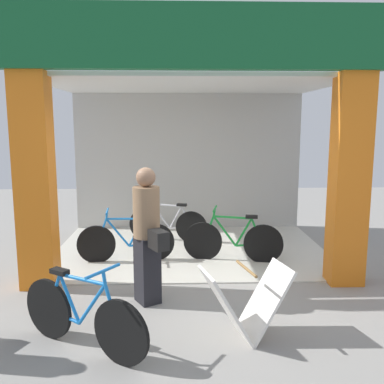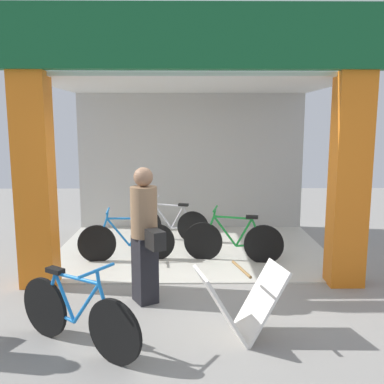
{
  "view_description": "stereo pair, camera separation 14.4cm",
  "coord_description": "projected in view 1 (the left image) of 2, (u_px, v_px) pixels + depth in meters",
  "views": [
    {
      "loc": [
        -0.21,
        -5.52,
        2.19
      ],
      "look_at": [
        0.0,
        0.8,
        1.15
      ],
      "focal_mm": 39.68,
      "sensor_mm": 36.0,
      "label": 1
    },
    {
      "loc": [
        -0.06,
        -5.52,
        2.19
      ],
      "look_at": [
        0.0,
        0.8,
        1.15
      ],
      "focal_mm": 39.68,
      "sensor_mm": 36.0,
      "label": 2
    }
  ],
  "objects": [
    {
      "name": "bicycle_inside_1",
      "position": [
        233.0,
        240.0,
        6.7
      ],
      "size": [
        1.56,
        0.44,
        0.87
      ],
      "color": "black",
      "rests_on": "ground"
    },
    {
      "name": "bicycle_parked_0",
      "position": [
        82.0,
        316.0,
        4.07
      ],
      "size": [
        1.35,
        0.9,
        0.87
      ],
      "color": "black",
      "rests_on": "ground"
    },
    {
      "name": "shop_facade",
      "position": [
        191.0,
        140.0,
        7.01
      ],
      "size": [
        4.8,
        3.51,
        3.6
      ],
      "color": "beige",
      "rests_on": "ground"
    },
    {
      "name": "bicycle_inside_0",
      "position": [
        168.0,
        224.0,
        7.86
      ],
      "size": [
        1.46,
        0.49,
        0.82
      ],
      "color": "black",
      "rests_on": "ground"
    },
    {
      "name": "ground_plane",
      "position": [
        194.0,
        284.0,
        5.81
      ],
      "size": [
        17.19,
        17.19,
        0.0
      ],
      "primitive_type": "plane",
      "color": "gray",
      "rests_on": "ground"
    },
    {
      "name": "sandwich_board_sign",
      "position": [
        246.0,
        303.0,
        4.31
      ],
      "size": [
        0.97,
        0.68,
        0.76
      ],
      "color": "silver",
      "rests_on": "ground"
    },
    {
      "name": "pedestrian_0",
      "position": [
        147.0,
        234.0,
        5.09
      ],
      "size": [
        0.5,
        0.64,
        1.67
      ],
      "color": "black",
      "rests_on": "ground"
    },
    {
      "name": "bicycle_inside_2",
      "position": [
        126.0,
        241.0,
        6.7
      ],
      "size": [
        1.53,
        0.42,
        0.84
      ],
      "color": "black",
      "rests_on": "ground"
    }
  ]
}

